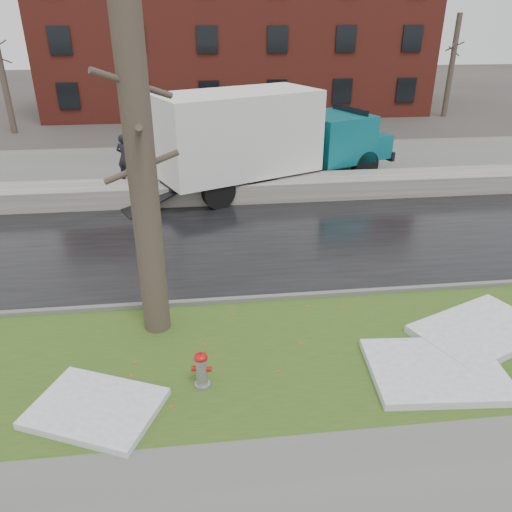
{
  "coord_description": "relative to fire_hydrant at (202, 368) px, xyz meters",
  "views": [
    {
      "loc": [
        -1.16,
        -9.64,
        6.52
      ],
      "look_at": [
        0.17,
        1.54,
        1.0
      ],
      "focal_mm": 35.0,
      "sensor_mm": 36.0,
      "label": 1
    }
  ],
  "objects": [
    {
      "name": "tree",
      "position": [
        -0.97,
        2.14,
        3.25
      ],
      "size": [
        1.51,
        1.8,
        7.28
      ],
      "rotation": [
        0.0,
        0.0,
        -0.3
      ],
      "color": "brown",
      "rests_on": "verge"
    },
    {
      "name": "bg_tree_left",
      "position": [
        -10.71,
        24.03,
        2.87
      ],
      "size": [
        1.4,
        1.62,
        6.5
      ],
      "color": "brown",
      "rests_on": "ground"
    },
    {
      "name": "snow_patch_far",
      "position": [
        -1.93,
        -0.47,
        -0.35
      ],
      "size": [
        2.66,
        2.35,
        0.14
      ],
      "primitive_type": "cube",
      "rotation": [
        0.0,
        0.0,
        -0.41
      ],
      "color": "white",
      "rests_on": "verge"
    },
    {
      "name": "bg_tree_right",
      "position": [
        17.29,
        26.03,
        2.87
      ],
      "size": [
        1.4,
        1.62,
        6.5
      ],
      "color": "brown",
      "rests_on": "ground"
    },
    {
      "name": "ground",
      "position": [
        1.29,
        2.03,
        -0.46
      ],
      "size": [
        120.0,
        120.0,
        0.0
      ],
      "primitive_type": "plane",
      "color": "#47423D",
      "rests_on": "ground"
    },
    {
      "name": "worker",
      "position": [
        -2.6,
        11.33,
        1.15
      ],
      "size": [
        0.74,
        0.63,
        1.72
      ],
      "primitive_type": "imported",
      "rotation": [
        0.0,
        0.0,
        2.72
      ],
      "color": "black",
      "rests_on": "snowbank"
    },
    {
      "name": "snow_patch_side",
      "position": [
        6.19,
        0.97,
        -0.33
      ],
      "size": [
        3.28,
        2.74,
        0.18
      ],
      "primitive_type": "cube",
      "rotation": [
        0.0,
        0.0,
        0.4
      ],
      "color": "white",
      "rests_on": "verge"
    },
    {
      "name": "bg_tree_center",
      "position": [
        -4.71,
        28.03,
        2.87
      ],
      "size": [
        1.4,
        1.62,
        6.5
      ],
      "color": "brown",
      "rests_on": "ground"
    },
    {
      "name": "fire_hydrant",
      "position": [
        0.0,
        0.0,
        0.0
      ],
      "size": [
        0.39,
        0.35,
        0.79
      ],
      "rotation": [
        0.0,
        0.0,
        -0.19
      ],
      "color": "gray",
      "rests_on": "verge"
    },
    {
      "name": "snowbank",
      "position": [
        1.29,
        10.73,
        -0.08
      ],
      "size": [
        60.0,
        1.6,
        0.75
      ],
      "primitive_type": "cube",
      "color": "#ACA69D",
      "rests_on": "ground"
    },
    {
      "name": "parking_lot",
      "position": [
        1.29,
        15.03,
        -0.44
      ],
      "size": [
        60.0,
        9.0,
        0.03
      ],
      "primitive_type": "cube",
      "color": "slate",
      "rests_on": "ground"
    },
    {
      "name": "snow_patch_near",
      "position": [
        4.62,
        -0.2,
        -0.34
      ],
      "size": [
        2.75,
        2.19,
        0.16
      ],
      "primitive_type": "cube",
      "rotation": [
        0.0,
        0.0,
        -0.08
      ],
      "color": "white",
      "rests_on": "verge"
    },
    {
      "name": "road",
      "position": [
        1.29,
        6.53,
        -0.44
      ],
      "size": [
        60.0,
        7.0,
        0.03
      ],
      "primitive_type": "cube",
      "color": "black",
      "rests_on": "ground"
    },
    {
      "name": "box_truck",
      "position": [
        2.84,
        11.94,
        1.61
      ],
      "size": [
        11.49,
        6.47,
        3.91
      ],
      "rotation": [
        0.0,
        0.0,
        0.41
      ],
      "color": "black",
      "rests_on": "ground"
    },
    {
      "name": "verge",
      "position": [
        1.29,
        0.78,
        -0.44
      ],
      "size": [
        60.0,
        4.5,
        0.04
      ],
      "primitive_type": "cube",
      "color": "#2F4C19",
      "rests_on": "ground"
    },
    {
      "name": "brick_building",
      "position": [
        3.29,
        32.03,
        4.54
      ],
      "size": [
        26.0,
        12.0,
        10.0
      ],
      "primitive_type": "cube",
      "color": "maroon",
      "rests_on": "ground"
    },
    {
      "name": "curb",
      "position": [
        1.29,
        3.03,
        -0.39
      ],
      "size": [
        60.0,
        0.15,
        0.14
      ],
      "primitive_type": "cube",
      "color": "slate",
      "rests_on": "ground"
    }
  ]
}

